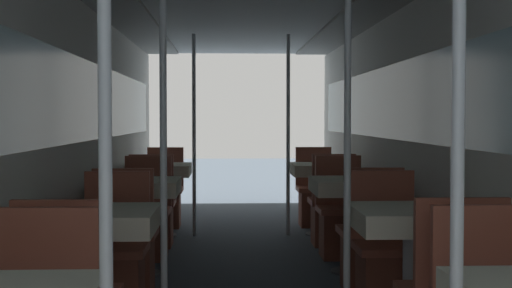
{
  "coord_description": "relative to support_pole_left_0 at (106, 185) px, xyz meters",
  "views": [
    {
      "loc": [
        -0.16,
        -1.34,
        1.24
      ],
      "look_at": [
        0.02,
        3.0,
        1.08
      ],
      "focal_mm": 50.0,
      "sensor_mm": 36.0,
      "label": 1
    }
  ],
  "objects": [
    {
      "name": "dining_table_left_1",
      "position": [
        -0.36,
        1.82,
        -0.42
      ],
      "size": [
        0.65,
        0.65,
        0.75
      ],
      "color": "#4C4C51",
      "rests_on": "ground_plane"
    },
    {
      "name": "chair_right_far_1",
      "position": [
        1.35,
        2.44,
        -0.77
      ],
      "size": [
        0.41,
        0.41,
        0.89
      ],
      "rotation": [
        0.0,
        0.0,
        3.14
      ],
      "color": "brown",
      "rests_on": "ground_plane"
    },
    {
      "name": "dining_table_left_2",
      "position": [
        -0.36,
        3.64,
        -0.42
      ],
      "size": [
        0.65,
        0.65,
        0.75
      ],
      "color": "#4C4C51",
      "rests_on": "ground_plane"
    },
    {
      "name": "chair_left_near_2",
      "position": [
        -0.36,
        3.02,
        -0.77
      ],
      "size": [
        0.41,
        0.41,
        0.89
      ],
      "color": "brown",
      "rests_on": "ground_plane"
    },
    {
      "name": "wall_right",
      "position": [
        1.75,
        3.02,
        0.04
      ],
      "size": [
        0.05,
        10.1,
        2.11
      ],
      "color": "silver",
      "rests_on": "ground_plane"
    },
    {
      "name": "support_pole_left_1",
      "position": [
        0.0,
        1.82,
        0.0
      ],
      "size": [
        0.04,
        0.04,
        2.11
      ],
      "color": "silver",
      "rests_on": "ground_plane"
    },
    {
      "name": "chair_left_far_1",
      "position": [
        -0.36,
        2.44,
        -0.77
      ],
      "size": [
        0.41,
        0.41,
        0.89
      ],
      "rotation": [
        0.0,
        0.0,
        3.14
      ],
      "color": "brown",
      "rests_on": "ground_plane"
    },
    {
      "name": "support_pole_left_0",
      "position": [
        0.0,
        0.0,
        0.0
      ],
      "size": [
        0.04,
        0.04,
        2.11
      ],
      "color": "silver",
      "rests_on": "ground_plane"
    },
    {
      "name": "dining_table_left_3",
      "position": [
        -0.36,
        5.47,
        -0.42
      ],
      "size": [
        0.65,
        0.65,
        0.75
      ],
      "color": "#4C4C51",
      "rests_on": "ground_plane"
    },
    {
      "name": "chair_right_near_3",
      "position": [
        1.35,
        4.85,
        -0.77
      ],
      "size": [
        0.41,
        0.41,
        0.89
      ],
      "color": "brown",
      "rests_on": "ground_plane"
    },
    {
      "name": "chair_left_near_3",
      "position": [
        -0.36,
        4.85,
        -0.77
      ],
      "size": [
        0.41,
        0.41,
        0.89
      ],
      "color": "brown",
      "rests_on": "ground_plane"
    },
    {
      "name": "dining_table_right_3",
      "position": [
        1.35,
        5.47,
        -0.42
      ],
      "size": [
        0.65,
        0.65,
        0.75
      ],
      "color": "#4C4C51",
      "rests_on": "ground_plane"
    },
    {
      "name": "chair_left_far_3",
      "position": [
        -0.36,
        6.09,
        -0.77
      ],
      "size": [
        0.41,
        0.41,
        0.89
      ],
      "rotation": [
        0.0,
        0.0,
        3.14
      ],
      "color": "brown",
      "rests_on": "ground_plane"
    },
    {
      "name": "chair_right_near_2",
      "position": [
        1.35,
        3.02,
        -0.77
      ],
      "size": [
        0.41,
        0.41,
        0.89
      ],
      "color": "brown",
      "rests_on": "ground_plane"
    },
    {
      "name": "wall_left",
      "position": [
        -0.77,
        3.02,
        0.04
      ],
      "size": [
        0.05,
        10.1,
        2.11
      ],
      "color": "silver",
      "rests_on": "ground_plane"
    },
    {
      "name": "support_pole_right_0",
      "position": [
        0.98,
        0.0,
        0.0
      ],
      "size": [
        0.04,
        0.04,
        2.11
      ],
      "color": "silver",
      "rests_on": "ground_plane"
    },
    {
      "name": "support_pole_right_1",
      "position": [
        0.98,
        1.82,
        0.0
      ],
      "size": [
        0.04,
        0.04,
        2.11
      ],
      "color": "silver",
      "rests_on": "ground_plane"
    },
    {
      "name": "chair_right_far_3",
      "position": [
        1.35,
        6.09,
        -0.77
      ],
      "size": [
        0.41,
        0.41,
        0.89
      ],
      "rotation": [
        0.0,
        0.0,
        3.14
      ],
      "color": "brown",
      "rests_on": "ground_plane"
    },
    {
      "name": "chair_right_far_2",
      "position": [
        1.35,
        4.26,
        -0.77
      ],
      "size": [
        0.41,
        0.41,
        0.89
      ],
      "rotation": [
        0.0,
        0.0,
        3.14
      ],
      "color": "brown",
      "rests_on": "ground_plane"
    },
    {
      "name": "chair_left_far_2",
      "position": [
        -0.36,
        4.26,
        -0.77
      ],
      "size": [
        0.41,
        0.41,
        0.89
      ],
      "rotation": [
        0.0,
        0.0,
        3.14
      ],
      "color": "brown",
      "rests_on": "ground_plane"
    },
    {
      "name": "support_pole_left_3",
      "position": [
        0.0,
        5.47,
        0.0
      ],
      "size": [
        0.04,
        0.04,
        2.11
      ],
      "color": "silver",
      "rests_on": "ground_plane"
    },
    {
      "name": "dining_table_right_1",
      "position": [
        1.35,
        1.82,
        -0.42
      ],
      "size": [
        0.65,
        0.65,
        0.75
      ],
      "color": "#4C4C51",
      "rests_on": "ground_plane"
    },
    {
      "name": "dining_table_right_2",
      "position": [
        1.35,
        3.64,
        -0.42
      ],
      "size": [
        0.65,
        0.65,
        0.75
      ],
      "color": "#4C4C51",
      "rests_on": "ground_plane"
    },
    {
      "name": "support_pole_right_3",
      "position": [
        0.98,
        5.47,
        0.0
      ],
      "size": [
        0.04,
        0.04,
        2.11
      ],
      "color": "silver",
      "rests_on": "ground_plane"
    }
  ]
}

